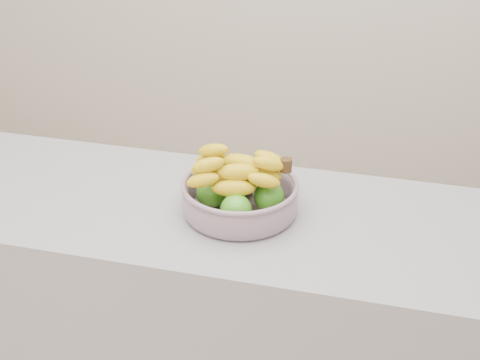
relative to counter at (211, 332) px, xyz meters
name	(u,v)px	position (x,y,z in m)	size (l,w,h in m)	color
counter	(211,332)	(0.00, 0.00, 0.00)	(2.00, 0.60, 0.90)	#9998A0
fruit_bowl	(240,194)	(0.09, 0.00, 0.51)	(0.32, 0.32, 0.17)	#94A4B1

